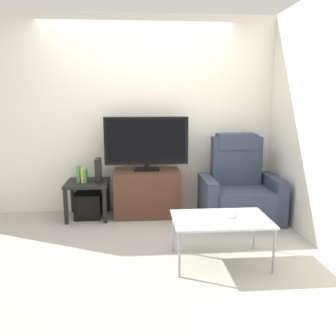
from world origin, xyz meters
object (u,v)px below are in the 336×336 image
Objects in this scene: game_console at (98,170)px; coffee_table at (221,221)px; cell_phone at (231,215)px; subwoofer_box at (88,205)px; book_middle at (83,176)px; recliner_armchair at (239,191)px; tv_stand at (147,193)px; television at (146,142)px; book_leftmost at (79,174)px; book_rightmost at (85,175)px; side_table at (87,188)px.

game_console is 0.33× the size of coffee_table.
coffee_table is (1.27, -1.42, -0.22)m from game_console.
game_console is 2.00× the size of cell_phone.
coffee_table is at bearing -44.89° from subwoofer_box.
book_middle is 0.20m from game_console.
recliner_armchair is 1.82m from game_console.
subwoofer_box is (-0.77, -0.02, -0.14)m from tv_stand.
game_console is at bearing 3.95° from subwoofer_box.
coffee_table is at bearing -65.88° from television.
recliner_armchair is 5.11× the size of book_leftmost.
game_console is at bearing 149.59° from cell_phone.
book_leftmost is 1.19× the size of book_rightmost.
recliner_armchair is 2.00m from book_middle.
subwoofer_box is 0.40m from book_middle.
recliner_armchair is at bearing -11.66° from tv_stand.
cell_phone is (0.77, -1.38, 0.13)m from tv_stand.
tv_stand is 0.79× the size of recliner_armchair.
subwoofer_box is (0.00, -0.00, -0.24)m from side_table.
game_console reaches higher than cell_phone.
side_table is at bearing -178.16° from tv_stand.
cell_phone reaches higher than subwoofer_box.
subwoofer_box is at bearing -45.00° from side_table.
television is 0.91m from book_middle.
cell_phone is at bearing -39.37° from book_leftmost.
tv_stand is 4.01× the size of book_leftmost.
side_table is at bearing 135.00° from subwoofer_box.
side_table is at bearing -176.78° from television.
recliner_armchair is (1.17, -0.26, -0.60)m from television.
game_console is at bearing 3.95° from side_table.
recliner_armchair is at bearing 66.61° from coffee_table.
book_leftmost is at bearing 137.47° from coffee_table.
coffee_table is 0.13m from cell_phone.
book_rightmost is (-0.78, -0.04, 0.26)m from tv_stand.
subwoofer_box is at bearing 11.31° from book_leftmost.
television is 0.89m from book_rightmost.
book_middle reaches higher than side_table.
coffee_table is at bearing -48.17° from game_console.
side_table is at bearing 11.31° from book_leftmost.
book_leftmost reaches higher than tv_stand.
recliner_armchair is at bearing -6.39° from side_table.
book_middle is 2.03m from coffee_table.
tv_stand is 1.57× the size of side_table.
recliner_armchair is at bearing 84.70° from cell_phone.
television is 1.00× the size of recliner_armchair.
side_table is 0.17m from book_middle.
recliner_armchair is 7.20× the size of cell_phone.
television reaches higher than book_leftmost.
side_table is at bearing -176.05° from game_console.
television is at bearing 3.22° from subwoofer_box.
book_leftmost is at bearing -175.83° from television.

